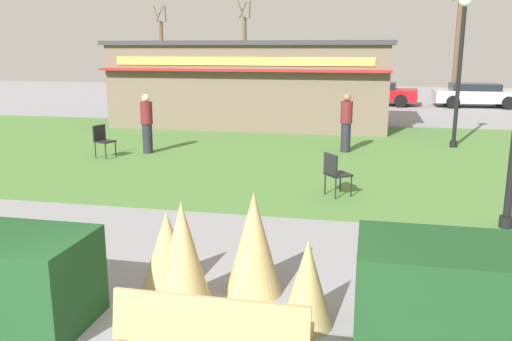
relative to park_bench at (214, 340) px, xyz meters
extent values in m
cube|color=#4C7A38|center=(-0.80, 10.99, -0.48)|extent=(36.00, 12.00, 0.01)
cube|color=tan|center=(0.00, 0.07, -0.03)|extent=(1.70, 0.48, 0.06)
cube|color=tan|center=(0.00, -0.15, 0.25)|extent=(1.70, 0.13, 0.44)
cube|color=tan|center=(-0.81, 0.07, 0.09)|extent=(0.06, 0.44, 0.06)
cube|color=tan|center=(0.81, 0.07, 0.09)|extent=(0.06, 0.44, 0.06)
cube|color=#19421E|center=(2.42, 0.73, 0.14)|extent=(2.47, 1.10, 1.25)
cone|color=tan|center=(0.66, 1.29, 0.01)|extent=(0.57, 0.57, 0.99)
cone|color=tan|center=(-1.18, 1.93, 0.01)|extent=(0.66, 0.66, 0.98)
cone|color=tan|center=(-0.07, 1.97, 0.16)|extent=(0.70, 0.70, 1.29)
cone|color=tan|center=(-0.76, 1.35, 0.18)|extent=(0.70, 0.70, 1.31)
cylinder|color=black|center=(3.57, 5.24, -0.38)|extent=(0.22, 0.22, 0.20)
cylinder|color=black|center=(3.78, 12.92, -0.38)|extent=(0.22, 0.22, 0.20)
cylinder|color=black|center=(3.78, 12.92, 1.58)|extent=(0.12, 0.12, 4.12)
sphere|color=white|center=(3.78, 12.92, 3.80)|extent=(0.36, 0.36, 0.36)
cube|color=#6B5B4C|center=(-3.26, 16.27, 1.04)|extent=(10.24, 3.74, 3.05)
cube|color=#333338|center=(-3.26, 16.27, 2.65)|extent=(10.54, 4.04, 0.16)
cube|color=maroon|center=(-3.26, 14.22, 1.71)|extent=(10.34, 0.36, 0.08)
cube|color=#D8CC4C|center=(-3.26, 14.38, 2.02)|extent=(9.22, 0.04, 0.28)
cube|color=black|center=(-5.83, 9.26, -0.03)|extent=(0.55, 0.55, 0.04)
cube|color=black|center=(-6.03, 9.32, 0.19)|extent=(0.17, 0.43, 0.44)
cylinder|color=black|center=(-5.71, 9.03, -0.26)|extent=(0.03, 0.03, 0.45)
cylinder|color=black|center=(-5.60, 9.39, -0.26)|extent=(0.03, 0.03, 0.45)
cylinder|color=black|center=(-6.07, 9.14, -0.26)|extent=(0.03, 0.03, 0.45)
cylinder|color=black|center=(-5.96, 9.50, -0.26)|extent=(0.03, 0.03, 0.45)
cube|color=black|center=(0.67, 6.66, -0.03)|extent=(0.62, 0.62, 0.04)
cube|color=black|center=(0.52, 6.53, 0.19)|extent=(0.30, 0.37, 0.44)
cylinder|color=black|center=(0.94, 6.63, -0.26)|extent=(0.03, 0.03, 0.45)
cylinder|color=black|center=(0.70, 6.92, -0.26)|extent=(0.03, 0.03, 0.45)
cylinder|color=black|center=(0.64, 6.39, -0.26)|extent=(0.03, 0.03, 0.45)
cylinder|color=black|center=(0.41, 6.69, -0.26)|extent=(0.03, 0.03, 0.45)
cylinder|color=#23232D|center=(-4.95, 10.12, -0.06)|extent=(0.28, 0.28, 0.85)
cylinder|color=maroon|center=(-4.95, 10.12, 0.68)|extent=(0.34, 0.34, 0.62)
sphere|color=beige|center=(-4.95, 10.12, 1.10)|extent=(0.22, 0.22, 0.22)
cylinder|color=#23232D|center=(0.59, 11.47, -0.06)|extent=(0.28, 0.28, 0.85)
cylinder|color=maroon|center=(0.59, 11.47, 0.68)|extent=(0.34, 0.34, 0.62)
sphere|color=#8C6647|center=(0.59, 11.47, 1.10)|extent=(0.22, 0.22, 0.22)
cube|color=#2D6638|center=(-3.48, 25.02, 0.07)|extent=(4.23, 1.87, 0.60)
cube|color=black|center=(-3.63, 25.02, 0.50)|extent=(2.34, 1.62, 0.44)
cylinder|color=black|center=(-2.20, 25.96, -0.16)|extent=(0.64, 0.23, 0.64)
cylinder|color=black|center=(-2.17, 24.12, -0.16)|extent=(0.64, 0.23, 0.64)
cylinder|color=black|center=(-4.80, 25.92, -0.16)|extent=(0.64, 0.23, 0.64)
cylinder|color=black|center=(-4.77, 24.08, -0.16)|extent=(0.64, 0.23, 0.64)
cube|color=maroon|center=(1.52, 25.02, 0.07)|extent=(4.31, 2.09, 0.60)
cube|color=black|center=(1.37, 25.03, 0.50)|extent=(2.41, 1.74, 0.44)
cylinder|color=black|center=(2.88, 25.85, -0.16)|extent=(0.65, 0.26, 0.64)
cylinder|color=black|center=(2.76, 24.01, -0.16)|extent=(0.65, 0.26, 0.64)
cylinder|color=black|center=(0.29, 26.03, -0.16)|extent=(0.65, 0.26, 0.64)
cylinder|color=black|center=(0.16, 24.19, -0.16)|extent=(0.65, 0.26, 0.64)
cube|color=#B7BABF|center=(6.55, 25.02, 0.07)|extent=(4.26, 1.93, 0.60)
cube|color=black|center=(6.40, 25.01, 0.50)|extent=(2.36, 1.66, 0.44)
cylinder|color=black|center=(7.82, 25.98, -0.16)|extent=(0.65, 0.24, 0.64)
cylinder|color=black|center=(7.88, 24.14, -0.16)|extent=(0.65, 0.24, 0.64)
cylinder|color=black|center=(5.22, 25.90, -0.16)|extent=(0.65, 0.24, 0.64)
cylinder|color=black|center=(5.28, 24.06, -0.16)|extent=(0.65, 0.24, 0.64)
cylinder|color=brown|center=(-7.19, 31.93, 1.98)|extent=(0.28, 0.28, 4.92)
cylinder|color=brown|center=(-6.86, 32.04, 4.94)|extent=(0.25, 0.58, 1.12)
cylinder|color=brown|center=(-7.37, 32.24, 4.94)|extent=(0.54, 0.36, 1.12)
cylinder|color=brown|center=(-7.36, 31.63, 4.94)|extent=(0.54, 0.35, 1.12)
cylinder|color=brown|center=(-13.33, 32.43, 1.89)|extent=(0.28, 0.28, 4.75)
cylinder|color=brown|center=(-13.00, 32.53, 4.77)|extent=(0.25, 0.58, 1.12)
cylinder|color=brown|center=(-13.51, 32.73, 4.77)|extent=(0.54, 0.36, 1.12)
cylinder|color=brown|center=(-13.50, 32.12, 4.77)|extent=(0.54, 0.35, 1.12)
cylinder|color=brown|center=(5.85, 28.24, 2.27)|extent=(0.28, 0.28, 5.50)
camera|label=1|loc=(1.23, -4.03, 2.49)|focal=37.53mm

